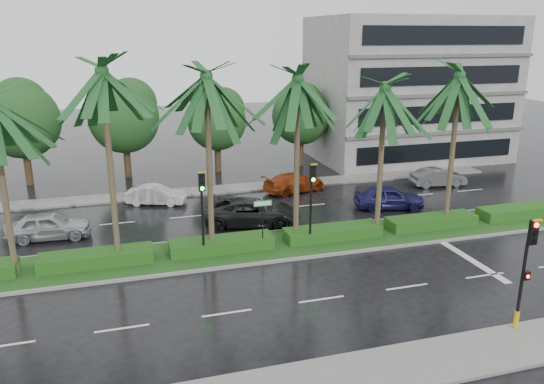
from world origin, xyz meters
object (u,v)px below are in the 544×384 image
object	(u,v)px
signal_near	(526,270)
car_red	(294,182)
signal_median_left	(202,202)
street_sign	(263,212)
car_silver	(49,226)
car_darkgrey	(252,212)
car_white	(156,195)
car_blue	(389,197)
car_grey	(438,177)

from	to	relation	value
signal_near	car_red	bearing A→B (deg)	95.81
signal_median_left	street_sign	size ratio (longest dim) A/B	1.68
signal_median_left	car_silver	distance (m)	9.41
car_darkgrey	car_red	distance (m)	7.27
car_silver	signal_near	bearing A→B (deg)	-127.45
street_sign	car_white	size ratio (longest dim) A/B	0.69
car_blue	street_sign	bearing A→B (deg)	130.02
signal_median_left	car_red	xyz separation A→B (m)	(8.00, 9.97, -2.34)
signal_near	car_silver	world-z (taller)	signal_near
car_white	car_blue	size ratio (longest dim) A/B	0.86
signal_median_left	car_grey	xyz separation A→B (m)	(18.43, 8.34, -2.35)
car_white	car_grey	distance (m)	19.98
car_silver	car_red	xyz separation A→B (m)	(15.50, 4.76, -0.08)
signal_near	car_white	world-z (taller)	signal_near
signal_median_left	car_silver	size ratio (longest dim) A/B	1.01
car_silver	car_white	bearing A→B (deg)	-49.81
car_darkgrey	car_blue	size ratio (longest dim) A/B	1.27
signal_median_left	car_darkgrey	bearing A→B (deg)	50.61
car_red	car_grey	bearing A→B (deg)	-114.52
signal_near	car_red	distance (m)	19.85
car_white	car_grey	world-z (taller)	car_grey
car_silver	car_blue	distance (m)	20.01
signal_near	signal_median_left	size ratio (longest dim) A/B	1.00
street_sign	car_white	bearing A→B (deg)	115.14
signal_median_left	car_grey	distance (m)	20.36
car_darkgrey	car_red	xyz separation A→B (m)	(4.50, 5.71, -0.10)
car_darkgrey	car_red	bearing A→B (deg)	-24.23
signal_near	car_red	size ratio (longest dim) A/B	0.96
car_red	car_blue	size ratio (longest dim) A/B	1.05
signal_near	street_sign	distance (m)	12.11
signal_median_left	car_blue	bearing A→B (deg)	20.56
car_darkgrey	signal_near	bearing A→B (deg)	-141.02
car_red	car_blue	xyz separation A→B (m)	(4.50, -5.29, 0.08)
car_silver	car_red	distance (m)	16.21
signal_near	signal_median_left	world-z (taller)	signal_median_left
street_sign	car_darkgrey	size ratio (longest dim) A/B	0.47
signal_median_left	car_white	world-z (taller)	signal_median_left
car_red	car_darkgrey	bearing A→B (deg)	126.19
car_grey	signal_median_left	bearing A→B (deg)	120.45
car_white	car_red	size ratio (longest dim) A/B	0.82
car_silver	car_darkgrey	xyz separation A→B (m)	(11.00, -0.95, 0.03)
car_white	street_sign	bearing A→B (deg)	-135.92
signal_median_left	signal_near	bearing A→B (deg)	-44.09
car_darkgrey	street_sign	bearing A→B (deg)	-172.98
signal_median_left	car_white	xyz separation A→B (m)	(-1.50, 9.77, -2.38)
signal_median_left	car_blue	xyz separation A→B (m)	(12.50, 4.69, -2.26)
car_blue	car_darkgrey	bearing A→B (deg)	107.35
signal_near	car_grey	world-z (taller)	signal_near
signal_median_left	street_sign	world-z (taller)	signal_median_left
car_red	car_blue	world-z (taller)	car_blue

